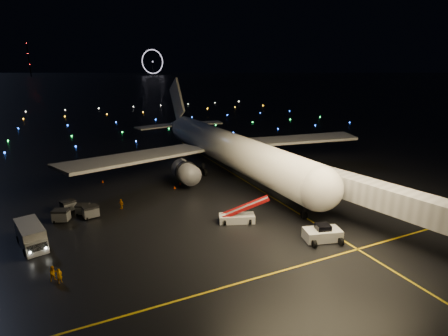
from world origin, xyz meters
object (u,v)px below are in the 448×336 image
(airliner, at_px, (219,127))
(belt_loader, at_px, (237,210))
(crew_b, at_px, (53,273))
(crew_c, at_px, (121,204))
(baggage_cart_0, at_px, (91,212))
(baggage_cart_2, at_px, (83,209))
(baggage_cart_3, at_px, (61,216))
(baggage_cart_1, at_px, (68,206))
(service_truck, at_px, (31,235))
(pushback_tug, at_px, (322,232))
(crew_a, at_px, (60,276))

(airliner, bearing_deg, belt_loader, -110.69)
(crew_b, xyz_separation_m, crew_c, (9.20, 15.96, -0.04))
(crew_b, height_order, baggage_cart_0, baggage_cart_0)
(belt_loader, height_order, baggage_cart_2, belt_loader)
(baggage_cart_0, distance_m, baggage_cart_3, 3.84)
(baggage_cart_1, relative_size, baggage_cart_3, 0.94)
(baggage_cart_2, bearing_deg, baggage_cart_3, -134.30)
(crew_b, relative_size, baggage_cart_3, 0.78)
(baggage_cart_2, bearing_deg, airliner, 45.00)
(airliner, xyz_separation_m, crew_c, (-21.92, -12.51, -8.08))
(crew_c, xyz_separation_m, baggage_cart_0, (-4.42, -1.50, 0.10))
(baggage_cart_3, bearing_deg, crew_b, -70.91)
(baggage_cart_3, bearing_deg, baggage_cart_1, 96.30)
(belt_loader, relative_size, baggage_cart_3, 3.39)
(crew_b, xyz_separation_m, baggage_cart_2, (3.82, 16.14, -0.03))
(service_truck, distance_m, baggage_cart_3, 6.72)
(baggage_cart_1, bearing_deg, crew_c, -42.38)
(crew_b, distance_m, baggage_cart_2, 16.58)
(airliner, distance_m, baggage_cart_1, 31.92)
(airliner, distance_m, baggage_cart_2, 31.02)
(pushback_tug, bearing_deg, belt_loader, 143.30)
(crew_c, xyz_separation_m, baggage_cart_2, (-5.38, 0.18, 0.01))
(service_truck, relative_size, baggage_cart_0, 3.71)
(service_truck, relative_size, baggage_cart_3, 3.65)
(pushback_tug, xyz_separation_m, baggage_cart_3, (-29.08, 19.51, -0.17))
(airliner, xyz_separation_m, pushback_tug, (-1.09, -33.18, -7.79))
(service_truck, height_order, baggage_cart_1, service_truck)
(airliner, height_order, service_truck, airliner)
(baggage_cart_0, bearing_deg, pushback_tug, -47.38)
(baggage_cart_0, relative_size, baggage_cart_3, 0.98)
(service_truck, bearing_deg, belt_loader, -23.98)
(crew_b, distance_m, baggage_cart_0, 15.23)
(service_truck, height_order, baggage_cart_2, service_truck)
(airliner, relative_size, service_truck, 8.15)
(crew_b, height_order, baggage_cart_3, baggage_cart_3)
(crew_c, distance_m, baggage_cart_0, 4.67)
(pushback_tug, height_order, baggage_cart_3, pushback_tug)
(airliner, relative_size, crew_b, 38.17)
(belt_loader, bearing_deg, baggage_cart_0, 171.71)
(crew_a, bearing_deg, service_truck, 70.19)
(baggage_cart_2, height_order, baggage_cart_3, baggage_cart_3)
(service_truck, xyz_separation_m, crew_a, (2.94, -9.64, -0.62))
(airliner, xyz_separation_m, baggage_cart_1, (-29.15, -10.24, -8.02))
(airliner, bearing_deg, crew_b, -139.31)
(belt_loader, bearing_deg, baggage_cart_1, 167.25)
(crew_b, height_order, crew_c, crew_b)
(baggage_cart_2, bearing_deg, baggage_cart_0, -39.65)
(pushback_tug, distance_m, baggage_cart_0, 31.70)
(airliner, distance_m, belt_loader, 26.39)
(pushback_tug, distance_m, crew_b, 30.39)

